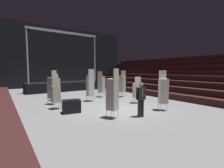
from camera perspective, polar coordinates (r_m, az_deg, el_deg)
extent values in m
cube|color=slate|center=(9.35, 2.61, -9.16)|extent=(22.00, 30.00, 0.10)
cube|color=black|center=(22.93, -21.15, 9.06)|extent=(22.00, 0.30, 8.00)
cube|color=black|center=(8.43, -33.28, -9.64)|extent=(0.75, 24.00, 0.45)
cube|color=black|center=(13.78, 18.02, -3.65)|extent=(0.75, 24.00, 0.45)
cube|color=black|center=(14.33, 19.87, -1.57)|extent=(0.75, 24.00, 0.45)
cube|color=black|center=(14.90, 21.59, 0.36)|extent=(0.75, 24.00, 0.45)
cube|color=black|center=(15.51, 23.17, 2.14)|extent=(0.75, 24.00, 0.45)
cube|color=black|center=(16.14, 24.64, 3.78)|extent=(0.75, 24.00, 0.45)
cube|color=black|center=(16.79, 26.00, 5.30)|extent=(0.75, 24.00, 0.45)
cube|color=black|center=(17.46, 27.26, 6.70)|extent=(0.75, 24.00, 0.45)
cube|color=black|center=(18.15, 28.44, 7.99)|extent=(0.75, 24.00, 0.45)
cube|color=black|center=(18.28, -17.17, -0.79)|extent=(7.40, 2.51, 0.94)
cylinder|color=#9EA0A8|center=(16.51, -27.95, 8.75)|extent=(0.16, 0.16, 5.10)
cylinder|color=#9EA0A8|center=(18.68, -6.20, 8.79)|extent=(0.16, 0.16, 5.10)
cube|color=#9EA0A8|center=(17.66, -16.61, 17.20)|extent=(7.10, 0.20, 0.20)
cylinder|color=black|center=(16.88, -27.40, 16.67)|extent=(0.18, 0.18, 0.22)
cylinder|color=black|center=(17.31, -20.09, 16.61)|extent=(0.18, 0.18, 0.22)
cylinder|color=black|center=(17.97, -13.23, 16.33)|extent=(0.18, 0.18, 0.22)
cylinder|color=black|center=(18.86, -6.96, 15.88)|extent=(0.18, 0.18, 0.22)
cylinder|color=black|center=(7.87, 10.72, -8.46)|extent=(0.15, 0.15, 0.83)
cylinder|color=black|center=(7.76, 9.68, -8.63)|extent=(0.15, 0.15, 0.83)
cube|color=silver|center=(7.63, 10.57, -3.42)|extent=(0.19, 0.12, 0.59)
cube|color=black|center=(7.68, 10.29, -3.36)|extent=(0.42, 0.27, 0.59)
cube|color=brown|center=(7.58, 10.84, -2.94)|extent=(0.06, 0.02, 0.38)
cylinder|color=black|center=(7.82, 11.63, -3.14)|extent=(0.11, 0.11, 0.54)
cylinder|color=black|center=(7.53, 8.89, -3.41)|extent=(0.11, 0.11, 0.54)
sphere|color=tan|center=(7.63, 10.34, -0.14)|extent=(0.19, 0.19, 0.19)
sphere|color=black|center=(7.62, 10.34, 0.26)|extent=(0.16, 0.16, 0.16)
cylinder|color=#B2B5BA|center=(9.26, 19.18, -7.99)|extent=(0.02, 0.02, 0.40)
cylinder|color=#B2B5BA|center=(9.13, 16.92, -8.10)|extent=(0.02, 0.02, 0.40)
cylinder|color=#B2B5BA|center=(9.60, 18.39, -7.50)|extent=(0.02, 0.02, 0.40)
cylinder|color=#B2B5BA|center=(9.49, 16.21, -7.60)|extent=(0.02, 0.02, 0.40)
cube|color=#B7B2A3|center=(9.32, 17.72, -6.34)|extent=(0.61, 0.61, 0.08)
cube|color=#B7B2A3|center=(9.30, 17.73, -5.83)|extent=(0.61, 0.61, 0.08)
cube|color=#B7B2A3|center=(9.29, 17.74, -5.31)|extent=(0.61, 0.61, 0.08)
cube|color=#B7B2A3|center=(9.27, 17.76, -4.79)|extent=(0.61, 0.61, 0.08)
cube|color=#B7B2A3|center=(9.26, 17.77, -4.27)|extent=(0.61, 0.61, 0.08)
cube|color=#B7B2A3|center=(9.25, 17.78, -3.75)|extent=(0.61, 0.61, 0.08)
cube|color=#B7B2A3|center=(9.23, 17.80, -3.23)|extent=(0.61, 0.61, 0.08)
cube|color=#B7B2A3|center=(9.22, 17.81, -2.71)|extent=(0.61, 0.61, 0.08)
cube|color=#B7B2A3|center=(9.21, 17.83, -2.19)|extent=(0.61, 0.61, 0.08)
cube|color=#B7B2A3|center=(9.20, 17.84, -1.66)|extent=(0.61, 0.61, 0.08)
cube|color=#B7B2A3|center=(9.19, 17.85, -1.14)|extent=(0.61, 0.61, 0.08)
cube|color=#B7B2A3|center=(9.18, 17.87, -0.61)|extent=(0.61, 0.61, 0.08)
cube|color=#B7B2A3|center=(9.18, 17.88, -0.08)|extent=(0.61, 0.61, 0.08)
cube|color=#B7B2A3|center=(9.17, 17.90, 0.45)|extent=(0.61, 0.61, 0.08)
cube|color=#B7B2A3|center=(9.16, 17.91, 0.98)|extent=(0.61, 0.61, 0.08)
cube|color=#B7B2A3|center=(9.16, 17.93, 1.51)|extent=(0.61, 0.61, 0.08)
cube|color=#B7B2A3|center=(9.33, 17.58, 3.25)|extent=(0.36, 0.27, 0.46)
cylinder|color=#B2B5BA|center=(13.23, 3.85, -3.88)|extent=(0.02, 0.02, 0.40)
cylinder|color=#B2B5BA|center=(13.43, 2.46, -3.74)|extent=(0.02, 0.02, 0.40)
cylinder|color=#B2B5BA|center=(13.55, 4.68, -3.67)|extent=(0.02, 0.02, 0.40)
cylinder|color=#B2B5BA|center=(13.74, 3.31, -3.54)|extent=(0.02, 0.02, 0.40)
cube|color=#B7B2A3|center=(13.45, 3.58, -2.68)|extent=(0.56, 0.56, 0.08)
cube|color=#B7B2A3|center=(13.44, 3.58, -2.32)|extent=(0.56, 0.56, 0.08)
cube|color=#B7B2A3|center=(13.43, 3.58, -1.96)|extent=(0.56, 0.56, 0.08)
cube|color=#B7B2A3|center=(13.42, 3.59, -1.60)|extent=(0.56, 0.56, 0.08)
cube|color=#B7B2A3|center=(13.41, 3.59, -1.24)|extent=(0.56, 0.56, 0.08)
cube|color=#B7B2A3|center=(13.40, 3.59, -0.88)|extent=(0.56, 0.56, 0.08)
cube|color=#B7B2A3|center=(13.39, 3.59, -0.52)|extent=(0.56, 0.56, 0.08)
cube|color=#B7B2A3|center=(13.39, 3.59, -0.16)|extent=(0.56, 0.56, 0.08)
cube|color=#B7B2A3|center=(13.38, 3.60, 0.20)|extent=(0.56, 0.56, 0.08)
cube|color=#B7B2A3|center=(13.37, 3.60, 0.57)|extent=(0.56, 0.56, 0.08)
cube|color=#B7B2A3|center=(13.37, 3.60, 0.93)|extent=(0.56, 0.56, 0.08)
cube|color=#B7B2A3|center=(13.36, 3.60, 1.29)|extent=(0.56, 0.56, 0.08)
cube|color=#B7B2A3|center=(13.35, 3.60, 1.66)|extent=(0.56, 0.56, 0.08)
cube|color=#B7B2A3|center=(13.35, 3.61, 2.02)|extent=(0.56, 0.56, 0.08)
cube|color=#B7B2A3|center=(13.35, 3.61, 2.39)|extent=(0.56, 0.56, 0.08)
cube|color=#B7B2A3|center=(13.34, 3.61, 2.75)|extent=(0.56, 0.56, 0.08)
cube|color=#B7B2A3|center=(13.50, 4.05, 3.93)|extent=(0.19, 0.40, 0.46)
cylinder|color=#B2B5BA|center=(12.37, -20.98, -4.81)|extent=(0.02, 0.02, 0.40)
cylinder|color=#B2B5BA|center=(12.70, -20.13, -4.54)|extent=(0.02, 0.02, 0.40)
cylinder|color=#B2B5BA|center=(12.19, -19.42, -4.91)|extent=(0.02, 0.02, 0.40)
cylinder|color=#B2B5BA|center=(12.52, -18.60, -4.63)|extent=(0.02, 0.02, 0.40)
cube|color=#B7B2A3|center=(12.41, -19.81, -3.62)|extent=(0.62, 0.62, 0.08)
cube|color=#B7B2A3|center=(12.39, -19.83, -3.23)|extent=(0.62, 0.62, 0.08)
cube|color=#B7B2A3|center=(12.38, -19.84, -2.84)|extent=(0.62, 0.62, 0.08)
cube|color=#B7B2A3|center=(12.37, -19.85, -2.45)|extent=(0.62, 0.62, 0.08)
cube|color=#B7B2A3|center=(12.36, -19.86, -2.06)|extent=(0.62, 0.62, 0.08)
cube|color=#B7B2A3|center=(12.35, -19.87, -1.67)|extent=(0.62, 0.62, 0.08)
cube|color=#B7B2A3|center=(12.34, -19.88, -1.28)|extent=(0.62, 0.62, 0.08)
cube|color=#B7B2A3|center=(12.34, -19.90, -0.88)|extent=(0.62, 0.62, 0.08)
cube|color=#B7B2A3|center=(12.33, -19.91, -0.49)|extent=(0.62, 0.62, 0.08)
cube|color=#B7B2A3|center=(12.32, -19.92, -0.10)|extent=(0.62, 0.62, 0.08)
cube|color=#B7B2A3|center=(12.31, -19.93, 0.30)|extent=(0.62, 0.62, 0.08)
cube|color=#B7B2A3|center=(12.31, -19.94, 0.69)|extent=(0.62, 0.62, 0.08)
cube|color=#B7B2A3|center=(12.30, -19.95, 1.09)|extent=(0.62, 0.62, 0.08)
cube|color=#B7B2A3|center=(12.20, -19.19, 2.36)|extent=(0.32, 0.33, 0.46)
cylinder|color=#B2B5BA|center=(11.18, -21.80, -5.86)|extent=(0.02, 0.02, 0.40)
cylinder|color=#B2B5BA|center=(11.45, -20.44, -5.57)|extent=(0.02, 0.02, 0.40)
cylinder|color=#B2B5BA|center=(10.92, -20.40, -6.07)|extent=(0.02, 0.02, 0.40)
cylinder|color=#B2B5BA|center=(11.19, -19.04, -5.77)|extent=(0.02, 0.02, 0.40)
cube|color=#B7B2A3|center=(11.14, -20.46, -4.59)|extent=(0.60, 0.60, 0.08)
cube|color=#B7B2A3|center=(11.13, -20.47, -4.16)|extent=(0.60, 0.60, 0.08)
cube|color=#B7B2A3|center=(11.12, -20.48, -3.72)|extent=(0.60, 0.60, 0.08)
cube|color=#B7B2A3|center=(11.10, -20.50, -3.29)|extent=(0.60, 0.60, 0.08)
cube|color=#B7B2A3|center=(11.09, -20.51, -2.85)|extent=(0.60, 0.60, 0.08)
cube|color=#B7B2A3|center=(11.08, -20.52, -2.42)|extent=(0.60, 0.60, 0.08)
cube|color=#B7B2A3|center=(11.07, -20.54, -1.98)|extent=(0.60, 0.60, 0.08)
cube|color=#B7B2A3|center=(11.06, -20.55, -1.55)|extent=(0.60, 0.60, 0.08)
cube|color=#B7B2A3|center=(11.05, -20.56, -1.11)|extent=(0.60, 0.60, 0.08)
cube|color=#B7B2A3|center=(11.05, -20.58, -0.67)|extent=(0.60, 0.60, 0.08)
cube|color=#B7B2A3|center=(11.04, -20.59, -0.23)|extent=(0.60, 0.60, 0.08)
cube|color=#B7B2A3|center=(11.03, -20.60, 0.21)|extent=(0.60, 0.60, 0.08)
cube|color=#B7B2A3|center=(11.03, -20.62, 0.65)|extent=(0.60, 0.60, 0.08)
cube|color=#B7B2A3|center=(11.02, -20.63, 1.09)|extent=(0.60, 0.60, 0.08)
cube|color=#B7B2A3|center=(11.01, -20.64, 1.53)|extent=(0.60, 0.60, 0.08)
cube|color=#B7B2A3|center=(11.01, -20.66, 1.97)|extent=(0.60, 0.60, 0.08)
cube|color=#B7B2A3|center=(10.87, -19.96, 3.40)|extent=(0.37, 0.25, 0.46)
cylinder|color=#B2B5BA|center=(11.10, 7.44, -5.62)|extent=(0.02, 0.02, 0.40)
cylinder|color=#B2B5BA|center=(11.24, 9.27, -5.51)|extent=(0.02, 0.02, 0.40)
cylinder|color=#B2B5BA|center=(10.75, 8.13, -5.97)|extent=(0.02, 0.02, 0.40)
cylinder|color=#B2B5BA|center=(10.89, 10.01, -5.86)|extent=(0.02, 0.02, 0.40)
cube|color=#B7B2A3|center=(10.95, 8.73, -4.49)|extent=(0.58, 0.58, 0.08)
cube|color=#B7B2A3|center=(10.94, 8.73, -4.05)|extent=(0.58, 0.58, 0.08)
cube|color=#B7B2A3|center=(10.93, 8.74, -3.61)|extent=(0.58, 0.58, 0.08)
cube|color=#B7B2A3|center=(10.91, 8.75, -3.17)|extent=(0.58, 0.58, 0.08)
cube|color=#B7B2A3|center=(10.90, 8.75, -2.73)|extent=(0.58, 0.58, 0.08)
cube|color=#B7B2A3|center=(10.89, 8.76, -2.28)|extent=(0.58, 0.58, 0.08)
cube|color=#B7B2A3|center=(10.88, 8.76, -1.84)|extent=(0.58, 0.58, 0.08)
cube|color=#B7B2A3|center=(10.87, 8.77, -1.40)|extent=(0.58, 0.58, 0.08)
cube|color=#B7B2A3|center=(10.86, 8.78, -0.95)|extent=(0.58, 0.58, 0.08)
cube|color=#B7B2A3|center=(10.85, 8.78, -0.50)|extent=(0.58, 0.58, 0.08)
cube|color=#B7B2A3|center=(10.85, 8.79, -0.06)|extent=(0.58, 0.58, 0.08)
cube|color=#B7B2A3|center=(10.64, 9.19, 1.31)|extent=(0.39, 0.20, 0.46)
cylinder|color=#B2B5BA|center=(9.95, -20.64, -7.13)|extent=(0.02, 0.02, 0.40)
cylinder|color=#B2B5BA|center=(10.05, -18.54, -6.95)|extent=(0.02, 0.02, 0.40)
cylinder|color=#B2B5BA|center=(9.59, -20.04, -7.56)|extent=(0.02, 0.02, 0.40)
cylinder|color=#B2B5BA|center=(9.70, -17.86, -7.36)|extent=(0.02, 0.02, 0.40)
cube|color=#B7B2A3|center=(9.78, -19.31, -5.86)|extent=(0.45, 0.45, 0.08)
cube|color=#B7B2A3|center=(9.76, -19.33, -5.37)|extent=(0.45, 0.45, 0.08)
cube|color=#B7B2A3|center=(9.75, -19.34, -4.88)|extent=(0.45, 0.45, 0.08)
cube|color=#B7B2A3|center=(9.73, -19.36, -4.38)|extent=(0.45, 0.45, 0.08)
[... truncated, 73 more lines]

